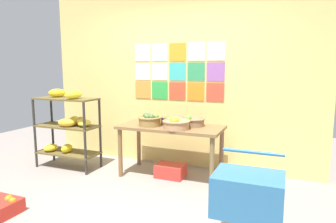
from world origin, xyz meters
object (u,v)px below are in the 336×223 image
object	(u,v)px
fruit_basket_back_right	(176,124)
produce_crate_under_table	(171,171)
fruit_basket_back_left	(150,120)
banana_shelf_unit	(68,124)
fruit_basket_centre	(192,121)
fruit_basket_left	(172,120)
display_table	(171,132)
shopping_cart	(248,197)

from	to	relation	value
fruit_basket_back_right	produce_crate_under_table	size ratio (longest dim) A/B	0.92
fruit_basket_back_right	fruit_basket_back_left	size ratio (longest dim) A/B	1.11
fruit_basket_back_right	produce_crate_under_table	distance (m)	0.74
banana_shelf_unit	produce_crate_under_table	world-z (taller)	banana_shelf_unit
produce_crate_under_table	fruit_basket_centre	bearing A→B (deg)	26.40
fruit_basket_left	fruit_basket_back_left	distance (m)	0.34
display_table	fruit_basket_centre	world-z (taller)	fruit_basket_centre
banana_shelf_unit	shopping_cart	size ratio (longest dim) A/B	1.50
fruit_basket_centre	fruit_basket_back_left	distance (m)	0.59
banana_shelf_unit	produce_crate_under_table	size ratio (longest dim) A/B	3.02
fruit_basket_centre	fruit_basket_back_right	bearing A→B (deg)	-115.44
fruit_basket_back_left	produce_crate_under_table	world-z (taller)	fruit_basket_back_left
fruit_basket_left	produce_crate_under_table	bearing A→B (deg)	-76.08
shopping_cart	display_table	bearing A→B (deg)	126.28
fruit_basket_centre	banana_shelf_unit	bearing A→B (deg)	-169.65
banana_shelf_unit	fruit_basket_back_right	bearing A→B (deg)	1.87
banana_shelf_unit	fruit_basket_left	xyz separation A→B (m)	(1.56, 0.36, 0.11)
produce_crate_under_table	shopping_cart	world-z (taller)	shopping_cart
banana_shelf_unit	display_table	bearing A→B (deg)	8.72
fruit_basket_back_right	produce_crate_under_table	xyz separation A→B (m)	(-0.14, 0.15, -0.71)
display_table	produce_crate_under_table	size ratio (longest dim) A/B	3.59
fruit_basket_left	shopping_cart	size ratio (longest dim) A/B	0.42
banana_shelf_unit	fruit_basket_back_left	world-z (taller)	banana_shelf_unit
banana_shelf_unit	produce_crate_under_table	distance (m)	1.72
fruit_basket_left	shopping_cart	xyz separation A→B (m)	(1.27, -1.52, -0.32)
banana_shelf_unit	fruit_basket_left	bearing A→B (deg)	12.96
produce_crate_under_table	display_table	bearing A→B (deg)	102.44
banana_shelf_unit	produce_crate_under_table	xyz separation A→B (m)	(1.60, 0.21, -0.59)
banana_shelf_unit	fruit_basket_centre	distance (m)	1.91
banana_shelf_unit	fruit_basket_back_right	distance (m)	1.74
fruit_basket_left	produce_crate_under_table	xyz separation A→B (m)	(0.04, -0.15, -0.71)
fruit_basket_centre	display_table	bearing A→B (deg)	-160.74
fruit_basket_centre	fruit_basket_back_left	size ratio (longest dim) A/B	1.02
banana_shelf_unit	shopping_cart	xyz separation A→B (m)	(2.83, -1.16, -0.21)
fruit_basket_back_right	banana_shelf_unit	bearing A→B (deg)	-178.13
display_table	fruit_basket_back_right	distance (m)	0.29
fruit_basket_centre	fruit_basket_left	bearing A→B (deg)	176.77
display_table	produce_crate_under_table	distance (m)	0.55
display_table	fruit_basket_back_left	bearing A→B (deg)	-157.37
fruit_basket_left	produce_crate_under_table	world-z (taller)	fruit_basket_left
banana_shelf_unit	fruit_basket_back_left	xyz separation A→B (m)	(1.32, 0.13, 0.13)
fruit_basket_back_left	shopping_cart	size ratio (longest dim) A/B	0.41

